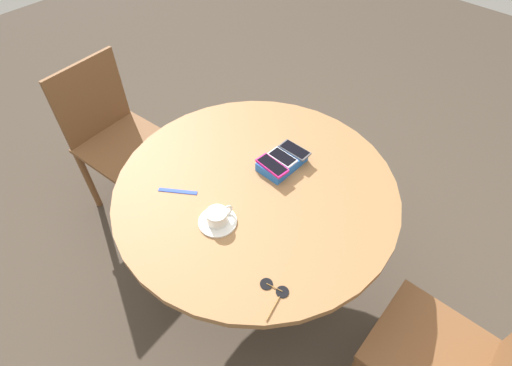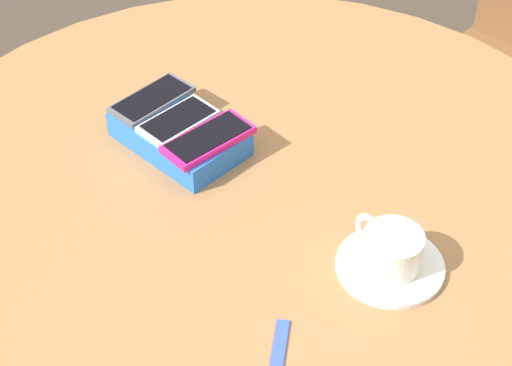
% 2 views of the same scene
% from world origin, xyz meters
% --- Properties ---
extents(round_table, '(1.12, 1.12, 0.72)m').
position_xyz_m(round_table, '(0.00, 0.00, 0.64)').
color(round_table, '#2D2D2D').
rests_on(round_table, ground_plane).
extents(phone_box, '(0.20, 0.13, 0.04)m').
position_xyz_m(phone_box, '(-0.16, 0.00, 0.74)').
color(phone_box, blue).
rests_on(phone_box, round_table).
extents(phone_gray, '(0.06, 0.13, 0.01)m').
position_xyz_m(phone_gray, '(-0.23, 0.01, 0.76)').
color(phone_gray, '#515156').
rests_on(phone_gray, phone_box).
extents(phone_white, '(0.06, 0.12, 0.01)m').
position_xyz_m(phone_white, '(-0.16, 0.00, 0.76)').
color(phone_white, silver).
rests_on(phone_white, phone_box).
extents(phone_magenta, '(0.07, 0.14, 0.01)m').
position_xyz_m(phone_magenta, '(-0.09, 0.00, 0.77)').
color(phone_magenta, '#D11975').
rests_on(phone_magenta, phone_box).
extents(saucer, '(0.14, 0.14, 0.01)m').
position_xyz_m(saucer, '(0.22, 0.02, 0.72)').
color(saucer, silver).
rests_on(saucer, round_table).
extents(coffee_cup, '(0.11, 0.08, 0.05)m').
position_xyz_m(coffee_cup, '(0.22, 0.02, 0.75)').
color(coffee_cup, silver).
rests_on(coffee_cup, saucer).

